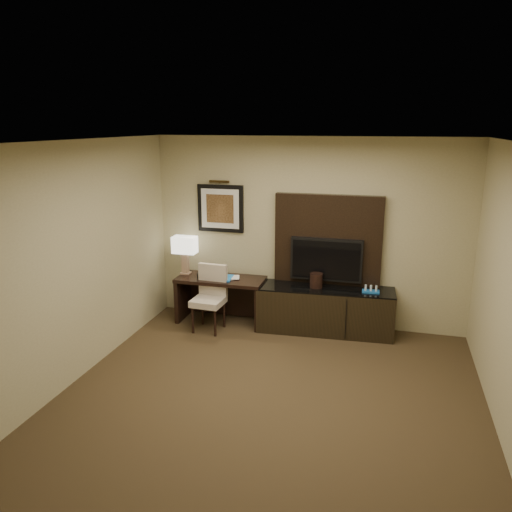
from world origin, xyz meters
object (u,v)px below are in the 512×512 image
(tv, at_px, (326,260))
(desk_chair, at_px, (208,301))
(credenza, at_px, (325,310))
(desk_phone, at_px, (205,274))
(desk, at_px, (221,300))
(ice_bucket, at_px, (316,280))
(table_lamp, at_px, (185,256))
(minibar_tray, at_px, (371,289))

(tv, relative_size, desk_chair, 1.13)
(credenza, height_order, desk_phone, desk_phone)
(desk, distance_m, ice_bucket, 1.45)
(table_lamp, distance_m, minibar_tray, 2.73)
(desk, bearing_deg, table_lamp, 173.13)
(desk_phone, relative_size, ice_bucket, 0.98)
(tv, xyz_separation_m, minibar_tray, (0.64, -0.16, -0.33))
(desk, relative_size, desk_chair, 1.45)
(credenza, bearing_deg, tv, 97.84)
(tv, relative_size, minibar_tray, 4.35)
(table_lamp, bearing_deg, credenza, -0.40)
(tv, height_order, minibar_tray, tv)
(desk, xyz_separation_m, table_lamp, (-0.57, 0.06, 0.61))
(tv, distance_m, table_lamp, 2.08)
(tv, xyz_separation_m, desk_chair, (-1.58, -0.53, -0.58))
(desk, bearing_deg, credenza, 1.41)
(desk_phone, bearing_deg, desk_chair, -72.16)
(desk_phone, relative_size, minibar_tray, 0.86)
(desk_phone, distance_m, ice_bucket, 1.63)
(desk, distance_m, minibar_tray, 2.17)
(credenza, height_order, minibar_tray, minibar_tray)
(desk_phone, xyz_separation_m, minibar_tray, (2.38, 0.05, -0.04))
(desk_chair, height_order, desk_phone, desk_chair)
(credenza, distance_m, desk_phone, 1.81)
(credenza, relative_size, desk_phone, 9.54)
(desk_phone, distance_m, minibar_tray, 2.38)
(desk_phone, height_order, ice_bucket, ice_bucket)
(desk_chair, bearing_deg, ice_bucket, 17.84)
(desk_chair, bearing_deg, minibar_tray, 12.58)
(desk, relative_size, table_lamp, 2.39)
(tv, bearing_deg, credenza, -78.65)
(desk, relative_size, tv, 1.28)
(tv, bearing_deg, table_lamp, -176.55)
(desk, height_order, ice_bucket, ice_bucket)
(desk, distance_m, desk_phone, 0.46)
(credenza, relative_size, table_lamp, 3.53)
(desk_phone, bearing_deg, minibar_tray, -7.86)
(tv, distance_m, desk_phone, 1.77)
(desk, height_order, desk_phone, desk_phone)
(table_lamp, distance_m, ice_bucket, 1.98)
(desk, relative_size, desk_phone, 6.47)
(tv, distance_m, desk_chair, 1.76)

